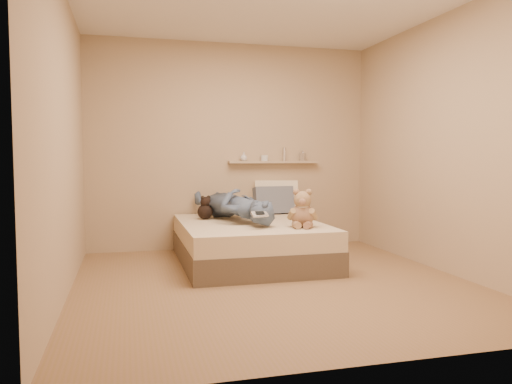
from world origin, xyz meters
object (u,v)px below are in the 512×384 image
object	(u,v)px
pillow_grey	(274,200)
wall_shelf	(274,162)
bed	(250,242)
person	(234,204)
dark_plush	(205,209)
teddy_bear	(302,211)
game_console	(260,214)
pillow_cream	(276,197)

from	to	relation	value
pillow_grey	wall_shelf	xyz separation A→B (m)	(0.07, 0.22, 0.48)
bed	person	world-z (taller)	person
dark_plush	person	bearing A→B (deg)	-28.85
bed	teddy_bear	distance (m)	0.79
game_console	dark_plush	size ratio (longest dim) A/B	0.67
bed	game_console	world-z (taller)	game_console
bed	wall_shelf	bearing A→B (deg)	58.82
bed	game_console	distance (m)	0.69
game_console	wall_shelf	bearing A→B (deg)	68.37
dark_plush	pillow_cream	bearing A→B (deg)	25.78
wall_shelf	game_console	bearing A→B (deg)	-111.63
game_console	teddy_bear	distance (m)	0.46
pillow_grey	wall_shelf	distance (m)	0.53
dark_plush	person	size ratio (longest dim) A/B	0.18
teddy_bear	pillow_cream	bearing A→B (deg)	84.24
person	wall_shelf	distance (m)	1.11
dark_plush	wall_shelf	world-z (taller)	wall_shelf
game_console	dark_plush	distance (m)	1.01
teddy_bear	dark_plush	world-z (taller)	teddy_bear
person	wall_shelf	world-z (taller)	wall_shelf
bed	pillow_grey	xyz separation A→B (m)	(0.48, 0.69, 0.40)
bed	pillow_cream	distance (m)	1.09
teddy_bear	pillow_cream	world-z (taller)	pillow_cream
dark_plush	game_console	bearing A→B (deg)	-66.69
dark_plush	teddy_bear	bearing A→B (deg)	-46.10
dark_plush	pillow_grey	size ratio (longest dim) A/B	0.55
person	dark_plush	bearing A→B (deg)	-43.32
wall_shelf	dark_plush	bearing A→B (deg)	-150.45
game_console	bed	bearing A→B (deg)	86.13
pillow_grey	pillow_cream	bearing A→B (deg)	61.61
pillow_cream	wall_shelf	size ratio (longest dim) A/B	0.46
teddy_bear	pillow_grey	distance (m)	1.23
pillow_cream	pillow_grey	bearing A→B (deg)	-118.39
teddy_bear	pillow_cream	xyz separation A→B (m)	(0.14, 1.37, 0.04)
pillow_cream	pillow_grey	world-z (taller)	pillow_cream
teddy_bear	person	size ratio (longest dim) A/B	0.26
bed	wall_shelf	world-z (taller)	wall_shelf
teddy_bear	pillow_grey	bearing A→B (deg)	87.08
pillow_grey	person	world-z (taller)	person
dark_plush	pillow_cream	size ratio (longest dim) A/B	0.50
pillow_cream	person	bearing A→B (deg)	-137.33
pillow_grey	dark_plush	bearing A→B (deg)	-159.67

